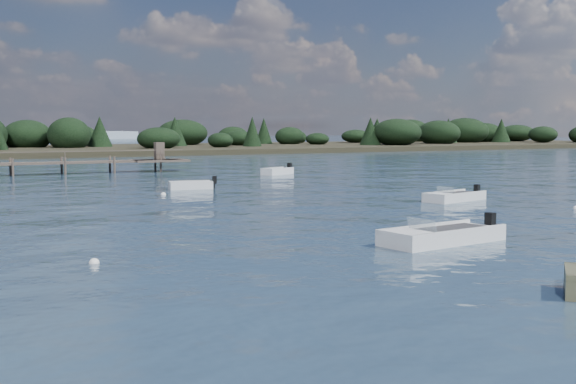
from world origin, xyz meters
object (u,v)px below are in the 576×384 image
tender_far_white (191,187)px  dinghy_mid_white_b (454,198)px  tender_far_grey_b (277,173)px  dinghy_mid_white_a (442,239)px

tender_far_white → dinghy_mid_white_b: 17.55m
tender_far_grey_b → tender_far_white: bearing=-138.3°
tender_far_white → dinghy_mid_white_a: dinghy_mid_white_a is taller
tender_far_grey_b → dinghy_mid_white_b: tender_far_grey_b is taller
tender_far_white → tender_far_grey_b: bearing=41.7°
tender_far_grey_b → dinghy_mid_white_a: bearing=-107.3°
dinghy_mid_white_b → dinghy_mid_white_a: bearing=-131.9°
dinghy_mid_white_a → tender_far_white: bearing=91.2°
tender_far_grey_b → tender_far_white: 15.56m
dinghy_mid_white_a → dinghy_mid_white_b: 15.17m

